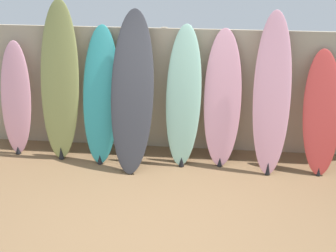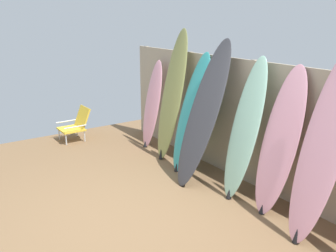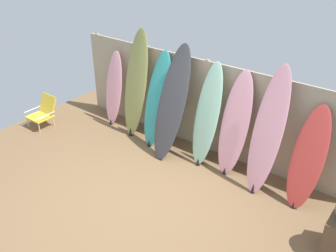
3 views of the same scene
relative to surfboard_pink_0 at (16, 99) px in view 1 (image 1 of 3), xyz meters
name	(u,v)px [view 1 (image 1 of 3)]	position (x,y,z in m)	size (l,w,h in m)	color
ground	(145,223)	(2.11, -1.68, -0.80)	(7.68, 7.68, 0.00)	brown
fence_back	(164,90)	(2.11, 0.32, 0.10)	(6.08, 0.11, 1.80)	tan
surfboard_pink_0	(16,99)	(0.00, 0.00, 0.00)	(0.45, 0.41, 1.62)	pink
surfboard_olive_1	(60,82)	(0.69, -0.03, 0.29)	(0.58, 0.57, 2.20)	olive
surfboard_teal_2	(101,96)	(1.27, -0.08, 0.12)	(0.51, 0.66, 1.87)	teal
surfboard_charcoal_3	(132,93)	(1.74, -0.22, 0.24)	(0.58, 0.86, 2.09)	#38383D
surfboard_seafoam_4	(183,97)	(2.42, -0.07, 0.14)	(0.52, 0.59, 1.91)	#9ED6BC
surfboard_pink_5	(223,99)	(2.95, -0.01, 0.11)	(0.51, 0.55, 1.85)	pink
surfboard_pink_6	(272,95)	(3.60, -0.12, 0.24)	(0.50, 0.70, 2.11)	pink
surfboard_red_7	(322,113)	(4.28, -0.08, -0.01)	(0.51, 0.67, 1.60)	#D13D38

